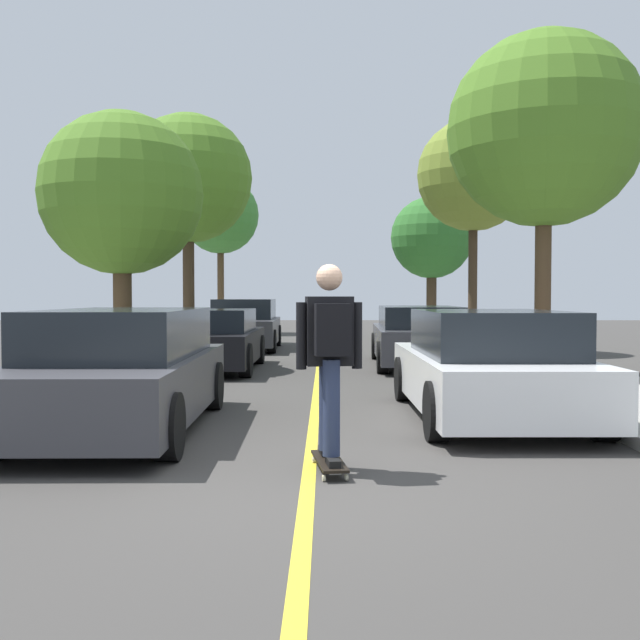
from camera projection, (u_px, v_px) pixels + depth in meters
ground at (308, 482)px, 6.06m from camera, size 80.00×80.00×0.00m
center_line at (315, 408)px, 10.06m from camera, size 0.12×39.20×0.01m
parked_car_left_nearest at (122, 370)px, 8.38m from camera, size 1.95×4.52×1.38m
parked_car_left_near at (213, 340)px, 15.16m from camera, size 1.87×4.23×1.25m
parked_car_left_far at (245, 325)px, 21.01m from camera, size 2.01×4.35×1.43m
parked_car_right_nearest at (488, 366)px, 9.18m from camera, size 2.01×4.43×1.35m
parked_car_right_near at (419, 336)px, 16.07m from camera, size 2.06×4.74×1.30m
street_tree_left_nearest at (122, 194)px, 15.33m from camera, size 3.40×3.40×5.23m
street_tree_left_near at (188, 179)px, 22.73m from camera, size 3.98×3.98×7.01m
street_tree_left_far at (220, 216)px, 29.72m from camera, size 3.11×3.11×6.20m
street_tree_right_nearest at (544, 131)px, 13.36m from camera, size 3.53×3.53×6.18m
street_tree_right_near at (473, 175)px, 19.78m from camera, size 3.03×3.03×6.17m
street_tree_right_far at (432, 238)px, 27.56m from camera, size 3.07×3.07×5.11m
fire_hydrant at (533, 357)px, 12.51m from camera, size 0.20×0.20×0.70m
skateboard at (329, 461)px, 6.42m from camera, size 0.34×0.86×0.10m
skateboarder at (330, 349)px, 6.35m from camera, size 0.59×0.71×1.71m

